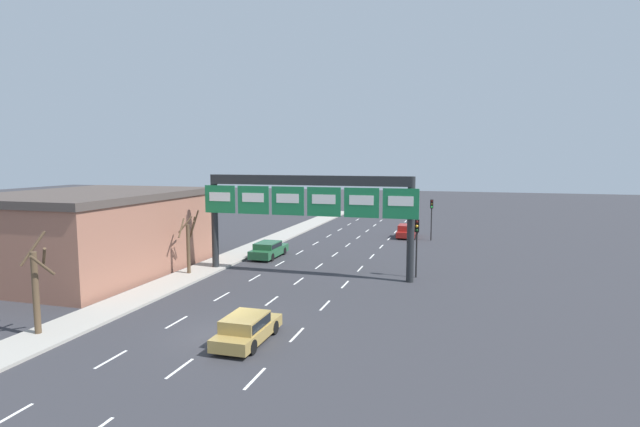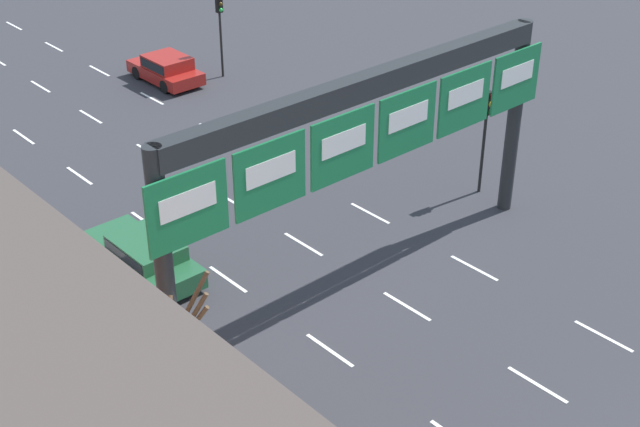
{
  "view_description": "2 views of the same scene",
  "coord_description": "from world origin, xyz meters",
  "px_view_note": "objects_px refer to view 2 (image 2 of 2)",
  "views": [
    {
      "loc": [
        10.88,
        -20.98,
        8.48
      ],
      "look_at": [
        0.51,
        14.53,
        4.35
      ],
      "focal_mm": 28.0,
      "sensor_mm": 36.0,
      "label": 1
    },
    {
      "loc": [
        -17.33,
        -4.26,
        16.51
      ],
      "look_at": [
        -0.04,
        15.07,
        1.67
      ],
      "focal_mm": 50.0,
      "sensor_mm": 36.0,
      "label": 2
    }
  ],
  "objects_px": {
    "car_red": "(166,68)",
    "car_green": "(144,255)",
    "sign_gantry": "(370,125)",
    "traffic_light_near_gantry": "(486,121)",
    "tree_bare_second": "(192,364)",
    "traffic_light_mid_block": "(220,18)"
  },
  "relations": [
    {
      "from": "car_green",
      "to": "tree_bare_second",
      "type": "distance_m",
      "value": 8.33
    },
    {
      "from": "car_red",
      "to": "traffic_light_near_gantry",
      "type": "xyz_separation_m",
      "value": [
        2.63,
        -17.92,
        2.24
      ]
    },
    {
      "from": "traffic_light_near_gantry",
      "to": "tree_bare_second",
      "type": "xyz_separation_m",
      "value": [
        -15.94,
        -3.79,
        -0.53
      ]
    },
    {
      "from": "car_red",
      "to": "tree_bare_second",
      "type": "relative_size",
      "value": 0.92
    },
    {
      "from": "sign_gantry",
      "to": "tree_bare_second",
      "type": "xyz_separation_m",
      "value": [
        -8.26,
        -2.3,
        -3.15
      ]
    },
    {
      "from": "car_red",
      "to": "traffic_light_mid_block",
      "type": "relative_size",
      "value": 1.01
    },
    {
      "from": "traffic_light_mid_block",
      "to": "traffic_light_near_gantry",
      "type": "bearing_deg",
      "value": -89.79
    },
    {
      "from": "car_green",
      "to": "sign_gantry",
      "type": "bearing_deg",
      "value": -45.52
    },
    {
      "from": "tree_bare_second",
      "to": "car_red",
      "type": "bearing_deg",
      "value": 58.48
    },
    {
      "from": "car_red",
      "to": "tree_bare_second",
      "type": "bearing_deg",
      "value": -121.52
    },
    {
      "from": "traffic_light_mid_block",
      "to": "tree_bare_second",
      "type": "distance_m",
      "value": 25.92
    },
    {
      "from": "car_green",
      "to": "traffic_light_mid_block",
      "type": "relative_size",
      "value": 1.13
    },
    {
      "from": "car_red",
      "to": "car_green",
      "type": "height_order",
      "value": "car_red"
    },
    {
      "from": "sign_gantry",
      "to": "tree_bare_second",
      "type": "height_order",
      "value": "sign_gantry"
    },
    {
      "from": "traffic_light_near_gantry",
      "to": "tree_bare_second",
      "type": "distance_m",
      "value": 16.4
    },
    {
      "from": "traffic_light_near_gantry",
      "to": "traffic_light_mid_block",
      "type": "bearing_deg",
      "value": 90.21
    },
    {
      "from": "sign_gantry",
      "to": "traffic_light_near_gantry",
      "type": "relative_size",
      "value": 3.83
    },
    {
      "from": "sign_gantry",
      "to": "traffic_light_near_gantry",
      "type": "bearing_deg",
      "value": 10.99
    },
    {
      "from": "tree_bare_second",
      "to": "traffic_light_mid_block",
      "type": "bearing_deg",
      "value": 52.2
    },
    {
      "from": "sign_gantry",
      "to": "traffic_light_near_gantry",
      "type": "height_order",
      "value": "sign_gantry"
    },
    {
      "from": "sign_gantry",
      "to": "car_red",
      "type": "bearing_deg",
      "value": 75.4
    },
    {
      "from": "sign_gantry",
      "to": "traffic_light_near_gantry",
      "type": "xyz_separation_m",
      "value": [
        7.69,
        1.49,
        -2.62
      ]
    }
  ]
}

